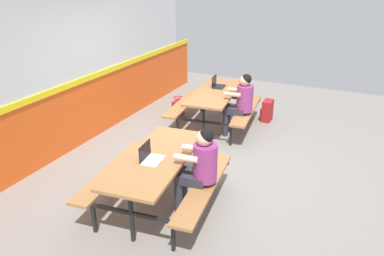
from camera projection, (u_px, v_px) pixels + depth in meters
The scene contains 10 objects.
ground_plane at pixel (198, 160), 6.25m from camera, with size 10.00×10.00×0.02m, color gray.
accent_backdrop at pixel (86, 72), 6.61m from camera, with size 8.00×0.14×2.60m.
picnic_table_left at pixel (157, 168), 4.81m from camera, with size 1.92×1.74×0.74m.
picnic_table_right at pixel (215, 99), 7.30m from camera, with size 1.92×1.74×0.74m.
student_nearer at pixel (199, 165), 4.62m from camera, with size 0.39×0.54×1.21m.
student_further at pixel (240, 100), 6.85m from camera, with size 0.39×0.54×1.21m.
laptop_silver at pixel (150, 157), 4.64m from camera, with size 0.34×0.26×0.22m.
laptop_dark at pixel (217, 85), 7.49m from camera, with size 0.34×0.26×0.22m.
backpack_dark at pixel (267, 111), 7.73m from camera, with size 0.30×0.22×0.44m.
tote_bag_bright at pixel (178, 108), 7.97m from camera, with size 0.34×0.21×0.43m.
Camera 1 is at (-5.03, -2.26, 2.96)m, focal length 34.92 mm.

